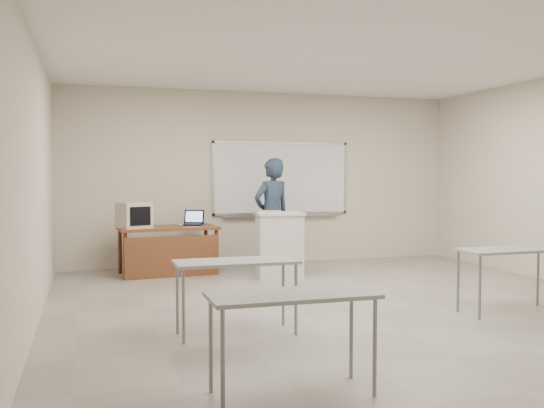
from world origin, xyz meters
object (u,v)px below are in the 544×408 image
object	(u,v)px
laptop	(192,222)
mouse	(181,225)
keyboard	(268,212)
presenter	(272,215)
whiteboard	(281,179)
crt_monitor	(133,215)
podium	(279,245)
instructor_desk	(169,240)

from	to	relation	value
laptop	mouse	bearing A→B (deg)	-118.73
laptop	keyboard	xyz separation A→B (m)	(1.04, -0.88, 0.19)
mouse	presenter	xyz separation A→B (m)	(1.45, -0.21, 0.15)
whiteboard	laptop	bearing A→B (deg)	-163.08
mouse	crt_monitor	bearing A→B (deg)	-156.10
crt_monitor	podium	bearing A→B (deg)	-37.49
crt_monitor	keyboard	distance (m)	2.06
podium	presenter	bearing A→B (deg)	90.64
laptop	crt_monitor	bearing A→B (deg)	-139.91
laptop	presenter	world-z (taller)	presenter
instructor_desk	laptop	world-z (taller)	laptop
keyboard	presenter	bearing A→B (deg)	67.49
presenter	mouse	bearing A→B (deg)	-28.23
podium	crt_monitor	distance (m)	2.27
podium	mouse	bearing A→B (deg)	156.41
instructor_desk	mouse	distance (m)	0.31
instructor_desk	podium	xyz separation A→B (m)	(1.59, -0.69, -0.06)
podium	presenter	world-z (taller)	presenter
whiteboard	laptop	xyz separation A→B (m)	(-1.69, -0.51, -0.67)
whiteboard	keyboard	distance (m)	1.61
instructor_desk	laptop	bearing A→B (deg)	29.56
whiteboard	podium	world-z (taller)	whiteboard
presenter	laptop	bearing A→B (deg)	-36.30
podium	keyboard	distance (m)	0.53
instructor_desk	podium	distance (m)	1.73
crt_monitor	keyboard	size ratio (longest dim) A/B	1.20
laptop	mouse	world-z (taller)	laptop
instructor_desk	keyboard	size ratio (longest dim) A/B	3.77
crt_monitor	laptop	xyz separation A→B (m)	(0.94, 0.28, -0.14)
keyboard	presenter	size ratio (longest dim) A/B	0.22
whiteboard	keyboard	size ratio (longest dim) A/B	6.17
instructor_desk	presenter	world-z (taller)	presenter
instructor_desk	mouse	size ratio (longest dim) A/B	16.74
instructor_desk	keyboard	xyz separation A→B (m)	(1.44, -0.61, 0.44)
whiteboard	presenter	size ratio (longest dim) A/B	1.36
mouse	instructor_desk	bearing A→B (deg)	-136.44
whiteboard	crt_monitor	bearing A→B (deg)	-163.18
podium	presenter	distance (m)	0.73
crt_monitor	presenter	distance (m)	2.18
whiteboard	presenter	distance (m)	1.13
instructor_desk	presenter	distance (m)	1.69
instructor_desk	laptop	distance (m)	0.54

